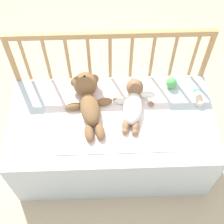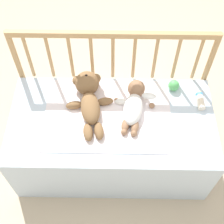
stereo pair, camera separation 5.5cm
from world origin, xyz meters
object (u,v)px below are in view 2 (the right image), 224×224
(teddy_bear, at_px, (89,96))
(baby, at_px, (134,104))
(toy_ball, at_px, (174,85))
(baby_bottle, at_px, (200,100))

(teddy_bear, relative_size, baby, 1.22)
(toy_ball, relative_size, baby_bottle, 0.52)
(teddy_bear, bearing_deg, baby_bottle, 1.14)
(teddy_bear, height_order, toy_ball, teddy_bear)
(baby, distance_m, baby_bottle, 0.43)
(baby, xyz_separation_m, toy_ball, (0.27, 0.16, -0.01))
(toy_ball, xyz_separation_m, baby_bottle, (0.16, -0.11, -0.01))
(teddy_bear, xyz_separation_m, baby_bottle, (0.71, 0.01, -0.04))
(teddy_bear, distance_m, baby_bottle, 0.71)
(baby_bottle, bearing_deg, toy_ball, 146.61)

